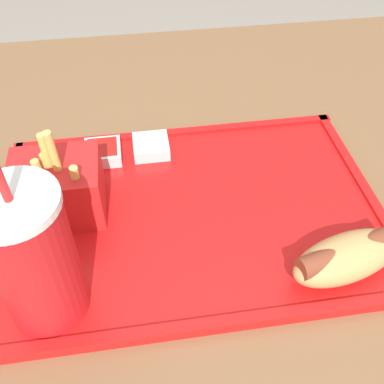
{
  "coord_description": "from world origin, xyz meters",
  "views": [
    {
      "loc": [
        0.06,
        0.38,
        1.17
      ],
      "look_at": [
        0.0,
        0.02,
        0.81
      ],
      "focal_mm": 42.0,
      "sensor_mm": 36.0,
      "label": 1
    }
  ],
  "objects": [
    {
      "name": "sauce_cup_mayo",
      "position": [
        0.04,
        -0.09,
        0.79
      ],
      "size": [
        0.05,
        0.05,
        0.02
      ],
      "color": "silver",
      "rests_on": "food_tray"
    },
    {
      "name": "fries_carton",
      "position": [
        0.15,
        0.0,
        0.81
      ],
      "size": [
        0.1,
        0.08,
        0.12
      ],
      "color": "red",
      "rests_on": "food_tray"
    },
    {
      "name": "hot_dog_far",
      "position": [
        -0.14,
        0.13,
        0.8
      ],
      "size": [
        0.13,
        0.08,
        0.05
      ],
      "color": "tan",
      "rests_on": "food_tray"
    },
    {
      "name": "sauce_cup_ketchup",
      "position": [
        0.11,
        -0.09,
        0.79
      ],
      "size": [
        0.05,
        0.05,
        0.02
      ],
      "color": "silver",
      "rests_on": "food_tray"
    },
    {
      "name": "soda_cup",
      "position": [
        0.16,
        0.13,
        0.85
      ],
      "size": [
        0.08,
        0.08,
        0.18
      ],
      "color": "red",
      "rests_on": "food_tray"
    },
    {
      "name": "food_tray",
      "position": [
        0.0,
        0.02,
        0.77
      ],
      "size": [
        0.45,
        0.31,
        0.01
      ],
      "color": "red",
      "rests_on": "dining_table"
    },
    {
      "name": "dining_table",
      "position": [
        0.0,
        0.0,
        0.38
      ],
      "size": [
        1.19,
        0.92,
        0.77
      ],
      "color": "brown",
      "rests_on": "ground_plane"
    }
  ]
}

